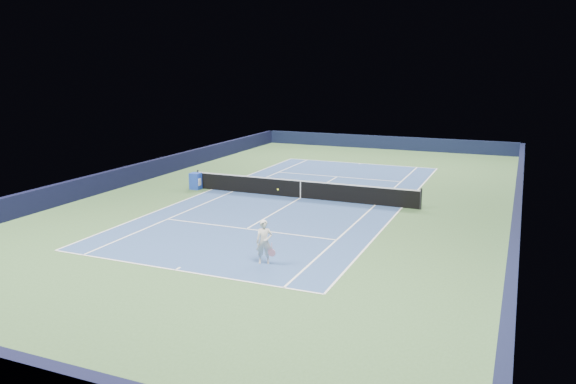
% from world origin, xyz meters
% --- Properties ---
extents(ground, '(40.00, 40.00, 0.00)m').
position_xyz_m(ground, '(0.00, 0.00, 0.00)').
color(ground, '#375A31').
rests_on(ground, ground).
extents(wall_far, '(22.00, 0.35, 1.10)m').
position_xyz_m(wall_far, '(0.00, 19.82, 0.55)').
color(wall_far, '#101632').
rests_on(wall_far, ground).
extents(wall_right, '(0.35, 40.00, 1.10)m').
position_xyz_m(wall_right, '(10.82, 0.00, 0.55)').
color(wall_right, black).
rests_on(wall_right, ground).
extents(wall_left, '(0.35, 40.00, 1.10)m').
position_xyz_m(wall_left, '(-10.82, 0.00, 0.55)').
color(wall_left, black).
rests_on(wall_left, ground).
extents(court_surface, '(10.97, 23.77, 0.01)m').
position_xyz_m(court_surface, '(0.00, 0.00, 0.00)').
color(court_surface, navy).
rests_on(court_surface, ground).
extents(baseline_far, '(10.97, 0.08, 0.00)m').
position_xyz_m(baseline_far, '(0.00, 11.88, 0.01)').
color(baseline_far, white).
rests_on(baseline_far, ground).
extents(baseline_near, '(10.97, 0.08, 0.00)m').
position_xyz_m(baseline_near, '(0.00, -11.88, 0.01)').
color(baseline_near, white).
rests_on(baseline_near, ground).
extents(sideline_doubles_right, '(0.08, 23.77, 0.00)m').
position_xyz_m(sideline_doubles_right, '(5.49, 0.00, 0.01)').
color(sideline_doubles_right, white).
rests_on(sideline_doubles_right, ground).
extents(sideline_doubles_left, '(0.08, 23.77, 0.00)m').
position_xyz_m(sideline_doubles_left, '(-5.49, 0.00, 0.01)').
color(sideline_doubles_left, white).
rests_on(sideline_doubles_left, ground).
extents(sideline_singles_right, '(0.08, 23.77, 0.00)m').
position_xyz_m(sideline_singles_right, '(4.12, 0.00, 0.01)').
color(sideline_singles_right, white).
rests_on(sideline_singles_right, ground).
extents(sideline_singles_left, '(0.08, 23.77, 0.00)m').
position_xyz_m(sideline_singles_left, '(-4.12, 0.00, 0.01)').
color(sideline_singles_left, white).
rests_on(sideline_singles_left, ground).
extents(service_line_far, '(8.23, 0.08, 0.00)m').
position_xyz_m(service_line_far, '(0.00, 6.40, 0.01)').
color(service_line_far, white).
rests_on(service_line_far, ground).
extents(service_line_near, '(8.23, 0.08, 0.00)m').
position_xyz_m(service_line_near, '(0.00, -6.40, 0.01)').
color(service_line_near, white).
rests_on(service_line_near, ground).
extents(center_service_line, '(0.08, 12.80, 0.00)m').
position_xyz_m(center_service_line, '(0.00, 0.00, 0.01)').
color(center_service_line, white).
rests_on(center_service_line, ground).
extents(center_mark_far, '(0.08, 0.30, 0.00)m').
position_xyz_m(center_mark_far, '(0.00, 11.73, 0.01)').
color(center_mark_far, white).
rests_on(center_mark_far, ground).
extents(center_mark_near, '(0.08, 0.30, 0.00)m').
position_xyz_m(center_mark_near, '(0.00, -11.73, 0.01)').
color(center_mark_near, white).
rests_on(center_mark_near, ground).
extents(tennis_net, '(12.90, 0.10, 1.07)m').
position_xyz_m(tennis_net, '(0.00, 0.00, 0.50)').
color(tennis_net, black).
rests_on(tennis_net, ground).
extents(sponsor_cube, '(0.61, 0.54, 0.95)m').
position_xyz_m(sponsor_cube, '(-6.40, -0.27, 0.47)').
color(sponsor_cube, '#1D3FB3').
rests_on(sponsor_cube, ground).
extents(tennis_player, '(0.81, 1.33, 2.56)m').
position_xyz_m(tennis_player, '(2.57, -10.04, 0.81)').
color(tennis_player, silver).
rests_on(tennis_player, ground).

